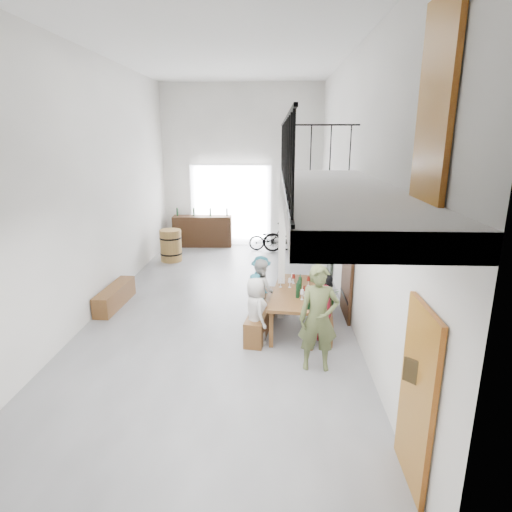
{
  "coord_description": "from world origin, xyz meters",
  "views": [
    {
      "loc": [
        1.14,
        -9.01,
        3.78
      ],
      "look_at": [
        0.77,
        -0.5,
        1.38
      ],
      "focal_mm": 30.0,
      "sensor_mm": 36.0,
      "label": 1
    }
  ],
  "objects_px": {
    "side_bench": "(115,296)",
    "bench_inner": "(262,315)",
    "tasting_table": "(295,295)",
    "serving_counter": "(203,231)",
    "oak_barrel": "(171,245)",
    "host_standing": "(318,318)",
    "bicycle_near": "(271,239)"
  },
  "relations": [
    {
      "from": "tasting_table",
      "to": "side_bench",
      "type": "distance_m",
      "value": 4.21
    },
    {
      "from": "serving_counter",
      "to": "bench_inner",
      "type": "bearing_deg",
      "value": -73.05
    },
    {
      "from": "side_bench",
      "to": "host_standing",
      "type": "xyz_separation_m",
      "value": [
        4.38,
        -2.55,
        0.67
      ]
    },
    {
      "from": "bicycle_near",
      "to": "tasting_table",
      "type": "bearing_deg",
      "value": -178.24
    },
    {
      "from": "bench_inner",
      "to": "oak_barrel",
      "type": "xyz_separation_m",
      "value": [
        -2.98,
        4.64,
        0.25
      ]
    },
    {
      "from": "host_standing",
      "to": "side_bench",
      "type": "bearing_deg",
      "value": 151.3
    },
    {
      "from": "host_standing",
      "to": "tasting_table",
      "type": "bearing_deg",
      "value": 102.47
    },
    {
      "from": "side_bench",
      "to": "serving_counter",
      "type": "distance_m",
      "value": 5.74
    },
    {
      "from": "tasting_table",
      "to": "bicycle_near",
      "type": "xyz_separation_m",
      "value": [
        -0.52,
        6.11,
        -0.3
      ]
    },
    {
      "from": "side_bench",
      "to": "serving_counter",
      "type": "height_order",
      "value": "serving_counter"
    },
    {
      "from": "side_bench",
      "to": "bicycle_near",
      "type": "bearing_deg",
      "value": 55.34
    },
    {
      "from": "side_bench",
      "to": "serving_counter",
      "type": "relative_size",
      "value": 0.8
    },
    {
      "from": "bench_inner",
      "to": "host_standing",
      "type": "distance_m",
      "value": 1.98
    },
    {
      "from": "bench_inner",
      "to": "tasting_table",
      "type": "bearing_deg",
      "value": 5.18
    },
    {
      "from": "oak_barrel",
      "to": "serving_counter",
      "type": "distance_m",
      "value": 2.04
    },
    {
      "from": "bench_inner",
      "to": "serving_counter",
      "type": "distance_m",
      "value": 6.96
    },
    {
      "from": "oak_barrel",
      "to": "serving_counter",
      "type": "xyz_separation_m",
      "value": [
        0.68,
        1.92,
        0.04
      ]
    },
    {
      "from": "side_bench",
      "to": "bench_inner",
      "type": "bearing_deg",
      "value": -15.36
    },
    {
      "from": "tasting_table",
      "to": "bench_inner",
      "type": "bearing_deg",
      "value": -176.55
    },
    {
      "from": "oak_barrel",
      "to": "host_standing",
      "type": "distance_m",
      "value": 7.4
    },
    {
      "from": "tasting_table",
      "to": "oak_barrel",
      "type": "bearing_deg",
      "value": 134.65
    },
    {
      "from": "side_bench",
      "to": "serving_counter",
      "type": "bearing_deg",
      "value": 78.81
    },
    {
      "from": "host_standing",
      "to": "bicycle_near",
      "type": "distance_m",
      "value": 7.74
    },
    {
      "from": "tasting_table",
      "to": "serving_counter",
      "type": "bearing_deg",
      "value": 120.94
    },
    {
      "from": "tasting_table",
      "to": "host_standing",
      "type": "relative_size",
      "value": 1.23
    },
    {
      "from": "serving_counter",
      "to": "host_standing",
      "type": "height_order",
      "value": "host_standing"
    },
    {
      "from": "tasting_table",
      "to": "serving_counter",
      "type": "distance_m",
      "value": 7.23
    },
    {
      "from": "tasting_table",
      "to": "serving_counter",
      "type": "xyz_separation_m",
      "value": [
        -2.96,
        6.6,
        -0.17
      ]
    },
    {
      "from": "tasting_table",
      "to": "bicycle_near",
      "type": "relative_size",
      "value": 1.45
    },
    {
      "from": "bench_inner",
      "to": "serving_counter",
      "type": "bearing_deg",
      "value": 117.86
    },
    {
      "from": "bench_inner",
      "to": "host_standing",
      "type": "xyz_separation_m",
      "value": [
        0.96,
        -1.61,
        0.65
      ]
    },
    {
      "from": "tasting_table",
      "to": "oak_barrel",
      "type": "relative_size",
      "value": 2.23
    }
  ]
}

